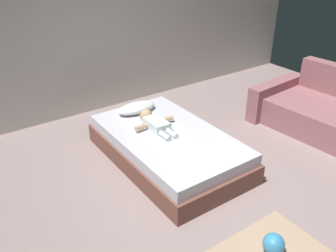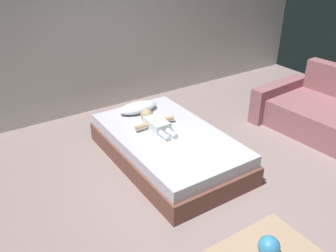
{
  "view_description": "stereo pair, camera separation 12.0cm",
  "coord_description": "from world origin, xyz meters",
  "px_view_note": "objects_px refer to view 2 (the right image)",
  "views": [
    {
      "loc": [
        -2.19,
        -2.0,
        2.48
      ],
      "look_at": [
        -0.05,
        1.07,
        0.48
      ],
      "focal_mm": 38.22,
      "sensor_mm": 36.0,
      "label": 1
    },
    {
      "loc": [
        -2.09,
        -2.07,
        2.48
      ],
      "look_at": [
        -0.05,
        1.07,
        0.48
      ],
      "focal_mm": 38.22,
      "sensor_mm": 36.0,
      "label": 2
    }
  ],
  "objects_px": {
    "pillow": "(138,107)",
    "toothbrush": "(168,119)",
    "bed": "(168,147)",
    "baby": "(155,122)",
    "toy_ball": "(269,246)"
  },
  "relations": [
    {
      "from": "toy_ball",
      "to": "toothbrush",
      "type": "bearing_deg",
      "value": 81.98
    },
    {
      "from": "pillow",
      "to": "bed",
      "type": "bearing_deg",
      "value": -88.97
    },
    {
      "from": "pillow",
      "to": "toothbrush",
      "type": "height_order",
      "value": "pillow"
    },
    {
      "from": "bed",
      "to": "toothbrush",
      "type": "relative_size",
      "value": 15.24
    },
    {
      "from": "bed",
      "to": "pillow",
      "type": "relative_size",
      "value": 3.73
    },
    {
      "from": "pillow",
      "to": "toothbrush",
      "type": "bearing_deg",
      "value": -64.05
    },
    {
      "from": "bed",
      "to": "toothbrush",
      "type": "distance_m",
      "value": 0.41
    },
    {
      "from": "baby",
      "to": "toothbrush",
      "type": "bearing_deg",
      "value": 14.89
    },
    {
      "from": "baby",
      "to": "bed",
      "type": "bearing_deg",
      "value": -78.55
    },
    {
      "from": "pillow",
      "to": "toothbrush",
      "type": "distance_m",
      "value": 0.48
    },
    {
      "from": "baby",
      "to": "toy_ball",
      "type": "height_order",
      "value": "baby"
    },
    {
      "from": "pillow",
      "to": "toy_ball",
      "type": "height_order",
      "value": "pillow"
    },
    {
      "from": "baby",
      "to": "pillow",
      "type": "bearing_deg",
      "value": 86.11
    },
    {
      "from": "bed",
      "to": "baby",
      "type": "bearing_deg",
      "value": 101.45
    },
    {
      "from": "pillow",
      "to": "toy_ball",
      "type": "bearing_deg",
      "value": -91.84
    }
  ]
}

